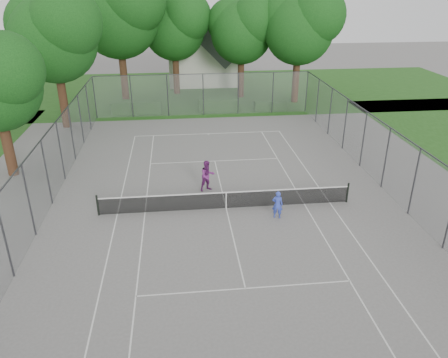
{
  "coord_description": "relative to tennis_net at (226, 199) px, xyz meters",
  "views": [
    {
      "loc": [
        -2.28,
        -19.55,
        10.73
      ],
      "look_at": [
        0.0,
        1.0,
        1.2
      ],
      "focal_mm": 35.0,
      "sensor_mm": 36.0,
      "label": 1
    }
  ],
  "objects": [
    {
      "name": "ground",
      "position": [
        0.0,
        0.0,
        -0.51
      ],
      "size": [
        120.0,
        120.0,
        0.0
      ],
      "primitive_type": "plane",
      "color": "slate",
      "rests_on": "ground"
    },
    {
      "name": "grass_far",
      "position": [
        0.0,
        26.0,
        -0.51
      ],
      "size": [
        60.0,
        20.0,
        0.0
      ],
      "primitive_type": "cube",
      "color": "#1E4C15",
      "rests_on": "ground"
    },
    {
      "name": "court_markings",
      "position": [
        0.0,
        0.0,
        -0.5
      ],
      "size": [
        11.03,
        23.83,
        0.01
      ],
      "color": "silver",
      "rests_on": "ground"
    },
    {
      "name": "tennis_net",
      "position": [
        0.0,
        0.0,
        0.0
      ],
      "size": [
        12.87,
        0.1,
        1.1
      ],
      "color": "black",
      "rests_on": "ground"
    },
    {
      "name": "perimeter_fence",
      "position": [
        0.0,
        0.0,
        1.3
      ],
      "size": [
        18.08,
        34.08,
        3.52
      ],
      "color": "#38383D",
      "rests_on": "ground"
    },
    {
      "name": "tree_far_left",
      "position": [
        -6.95,
        22.15,
        7.66
      ],
      "size": [
        8.27,
        7.55,
        11.88
      ],
      "color": "#3B2215",
      "rests_on": "ground"
    },
    {
      "name": "tree_far_midleft",
      "position": [
        -2.1,
        24.95,
        6.23
      ],
      "size": [
        6.83,
        6.24,
        9.82
      ],
      "color": "#3B2215",
      "rests_on": "ground"
    },
    {
      "name": "tree_far_midright",
      "position": [
        4.16,
        22.8,
        6.05
      ],
      "size": [
        6.64,
        6.07,
        9.55
      ],
      "color": "#3B2215",
      "rests_on": "ground"
    },
    {
      "name": "tree_far_right",
      "position": [
        9.0,
        20.33,
        6.56
      ],
      "size": [
        7.16,
        6.54,
        10.29
      ],
      "color": "#3B2215",
      "rests_on": "ground"
    },
    {
      "name": "tree_side_back",
      "position": [
        -10.91,
        14.8,
        6.67
      ],
      "size": [
        7.27,
        6.64,
        10.45
      ],
      "color": "#3B2215",
      "rests_on": "ground"
    },
    {
      "name": "hedge_left",
      "position": [
        -5.78,
        18.27,
        0.02
      ],
      "size": [
        4.22,
        1.27,
        1.06
      ],
      "primitive_type": "cube",
      "color": "#1F4A17",
      "rests_on": "ground"
    },
    {
      "name": "hedge_mid",
      "position": [
        1.36,
        18.1,
        0.02
      ],
      "size": [
        3.39,
        0.97,
        1.07
      ],
      "primitive_type": "cube",
      "color": "#1F4A17",
      "rests_on": "ground"
    },
    {
      "name": "hedge_right",
      "position": [
        5.98,
        17.78,
        -0.09
      ],
      "size": [
        2.8,
        1.03,
        0.84
      ],
      "primitive_type": "cube",
      "color": "#1F4A17",
      "rests_on": "ground"
    },
    {
      "name": "house",
      "position": [
        1.03,
        29.76,
        3.44
      ],
      "size": [
        7.89,
        6.12,
        9.83
      ],
      "color": "silver",
      "rests_on": "ground"
    },
    {
      "name": "girl_player",
      "position": [
        2.38,
        -1.2,
        0.2
      ],
      "size": [
        0.6,
        0.48,
        1.43
      ],
      "primitive_type": "imported",
      "rotation": [
        0.0,
        0.0,
        2.84
      ],
      "color": "blue",
      "rests_on": "ground"
    },
    {
      "name": "woman_player",
      "position": [
        -0.78,
        2.22,
        0.36
      ],
      "size": [
        1.04,
        0.94,
        1.75
      ],
      "primitive_type": "imported",
      "rotation": [
        0.0,
        0.0,
        0.4
      ],
      "color": "#752772",
      "rests_on": "ground"
    }
  ]
}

